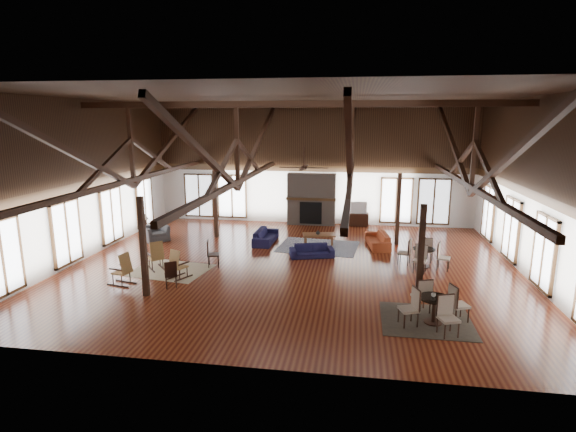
# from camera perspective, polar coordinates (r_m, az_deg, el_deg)

# --- Properties ---
(floor) EXTENTS (16.00, 16.00, 0.00)m
(floor) POSITION_cam_1_polar(r_m,az_deg,el_deg) (16.56, 0.60, -6.28)
(floor) COLOR maroon
(floor) RESTS_ON ground
(ceiling) EXTENTS (16.00, 14.00, 0.02)m
(ceiling) POSITION_cam_1_polar(r_m,az_deg,el_deg) (15.73, 0.65, 14.93)
(ceiling) COLOR black
(ceiling) RESTS_ON wall_back
(wall_back) EXTENTS (16.00, 0.02, 6.00)m
(wall_back) POSITION_cam_1_polar(r_m,az_deg,el_deg) (22.77, 3.13, 6.51)
(wall_back) COLOR silver
(wall_back) RESTS_ON floor
(wall_front) EXTENTS (16.00, 0.02, 6.00)m
(wall_front) POSITION_cam_1_polar(r_m,az_deg,el_deg) (9.12, -5.60, -2.16)
(wall_front) COLOR silver
(wall_front) RESTS_ON floor
(wall_left) EXTENTS (0.02, 14.00, 6.00)m
(wall_left) POSITION_cam_1_polar(r_m,az_deg,el_deg) (18.74, -24.45, 4.21)
(wall_left) COLOR silver
(wall_left) RESTS_ON floor
(wall_right) EXTENTS (0.02, 14.00, 6.00)m
(wall_right) POSITION_cam_1_polar(r_m,az_deg,el_deg) (16.75, 28.89, 2.95)
(wall_right) COLOR silver
(wall_right) RESTS_ON floor
(roof_truss) EXTENTS (15.60, 14.07, 3.14)m
(roof_truss) POSITION_cam_1_polar(r_m,az_deg,el_deg) (15.76, 0.63, 7.75)
(roof_truss) COLOR black
(roof_truss) RESTS_ON wall_back
(post_grid) EXTENTS (8.16, 7.16, 3.05)m
(post_grid) POSITION_cam_1_polar(r_m,az_deg,el_deg) (16.14, 0.61, -1.14)
(post_grid) COLOR black
(post_grid) RESTS_ON floor
(fireplace) EXTENTS (2.50, 0.69, 2.60)m
(fireplace) POSITION_cam_1_polar(r_m,az_deg,el_deg) (22.68, 2.99, 2.13)
(fireplace) COLOR #64574C
(fireplace) RESTS_ON floor
(ceiling_fan) EXTENTS (1.60, 1.60, 0.75)m
(ceiling_fan) POSITION_cam_1_polar(r_m,az_deg,el_deg) (14.73, 2.02, 6.28)
(ceiling_fan) COLOR black
(ceiling_fan) RESTS_ON roof_truss
(sofa_navy_front) EXTENTS (1.81, 1.10, 0.49)m
(sofa_navy_front) POSITION_cam_1_polar(r_m,az_deg,el_deg) (17.49, 3.05, -4.44)
(sofa_navy_front) COLOR black
(sofa_navy_front) RESTS_ON floor
(sofa_navy_left) EXTENTS (1.99, 0.83, 0.57)m
(sofa_navy_left) POSITION_cam_1_polar(r_m,az_deg,el_deg) (19.50, -2.85, -2.56)
(sofa_navy_left) COLOR black
(sofa_navy_left) RESTS_ON floor
(sofa_orange) EXTENTS (2.09, 1.05, 0.58)m
(sofa_orange) POSITION_cam_1_polar(r_m,az_deg,el_deg) (19.26, 11.33, -2.96)
(sofa_orange) COLOR #9C3D1E
(sofa_orange) RESTS_ON floor
(coffee_table) EXTENTS (1.44, 0.90, 0.51)m
(coffee_table) POSITION_cam_1_polar(r_m,az_deg,el_deg) (18.97, 3.94, -2.47)
(coffee_table) COLOR brown
(coffee_table) RESTS_ON floor
(vase) EXTENTS (0.19, 0.19, 0.19)m
(vase) POSITION_cam_1_polar(r_m,az_deg,el_deg) (18.88, 3.82, -2.06)
(vase) COLOR #B2B2B2
(vase) RESTS_ON coffee_table
(armchair) EXTENTS (1.35, 1.36, 0.66)m
(armchair) POSITION_cam_1_polar(r_m,az_deg,el_deg) (20.59, -16.45, -2.13)
(armchair) COLOR #343336
(armchair) RESTS_ON floor
(side_table_lamp) EXTENTS (0.44, 0.44, 1.13)m
(side_table_lamp) POSITION_cam_1_polar(r_m,az_deg,el_deg) (21.14, -17.61, -1.57)
(side_table_lamp) COLOR black
(side_table_lamp) RESTS_ON floor
(rocking_chair_a) EXTENTS (0.85, 0.89, 1.04)m
(rocking_chair_a) POSITION_cam_1_polar(r_m,az_deg,el_deg) (16.63, -16.36, -4.94)
(rocking_chair_a) COLOR olive
(rocking_chair_a) RESTS_ON floor
(rocking_chair_b) EXTENTS (0.72, 0.89, 1.01)m
(rocking_chair_b) POSITION_cam_1_polar(r_m,az_deg,el_deg) (15.53, -13.91, -6.07)
(rocking_chair_b) COLOR olive
(rocking_chair_b) RESTS_ON floor
(rocking_chair_c) EXTENTS (0.90, 0.60, 1.06)m
(rocking_chair_c) POSITION_cam_1_polar(r_m,az_deg,el_deg) (15.48, -20.18, -6.45)
(rocking_chair_c) COLOR olive
(rocking_chair_c) RESTS_ON floor
(side_chair_a) EXTENTS (0.51, 0.51, 0.99)m
(side_chair_a) POSITION_cam_1_polar(r_m,az_deg,el_deg) (16.50, -9.80, -4.45)
(side_chair_a) COLOR black
(side_chair_a) RESTS_ON floor
(side_chair_b) EXTENTS (0.51, 0.51, 0.90)m
(side_chair_b) POSITION_cam_1_polar(r_m,az_deg,el_deg) (14.74, -14.67, -6.94)
(side_chair_b) COLOR black
(side_chair_b) RESTS_ON floor
(cafe_table_near) EXTENTS (1.93, 1.93, 0.99)m
(cafe_table_near) POSITION_cam_1_polar(r_m,az_deg,el_deg) (12.54, 18.07, -10.72)
(cafe_table_near) COLOR black
(cafe_table_near) RESTS_ON floor
(cafe_table_far) EXTENTS (1.87, 1.87, 0.96)m
(cafe_table_far) POSITION_cam_1_polar(r_m,az_deg,el_deg) (16.98, 16.84, -4.66)
(cafe_table_far) COLOR black
(cafe_table_far) RESTS_ON floor
(cup_near) EXTENTS (0.14, 0.14, 0.09)m
(cup_near) POSITION_cam_1_polar(r_m,az_deg,el_deg) (12.47, 17.99, -9.53)
(cup_near) COLOR #B2B2B2
(cup_near) RESTS_ON cafe_table_near
(cup_far) EXTENTS (0.15, 0.15, 0.10)m
(cup_far) POSITION_cam_1_polar(r_m,az_deg,el_deg) (17.00, 16.69, -3.71)
(cup_far) COLOR #B2B2B2
(cup_far) RESTS_ON cafe_table_far
(tv_console) EXTENTS (1.27, 0.48, 0.63)m
(tv_console) POSITION_cam_1_polar(r_m,az_deg,el_deg) (22.84, 8.57, -0.41)
(tv_console) COLOR black
(tv_console) RESTS_ON floor
(television) EXTENTS (1.05, 0.27, 0.60)m
(television) POSITION_cam_1_polar(r_m,az_deg,el_deg) (22.72, 8.64, 1.11)
(television) COLOR #B2B2B2
(television) RESTS_ON tv_console
(rug_tan) EXTENTS (2.89, 2.42, 0.01)m
(rug_tan) POSITION_cam_1_polar(r_m,az_deg,el_deg) (16.57, -14.71, -6.67)
(rug_tan) COLOR tan
(rug_tan) RESTS_ON floor
(rug_navy) EXTENTS (3.46, 2.74, 0.01)m
(rug_navy) POSITION_cam_1_polar(r_m,az_deg,el_deg) (18.95, 3.85, -3.89)
(rug_navy) COLOR #1A274B
(rug_navy) RESTS_ON floor
(rug_dark) EXTENTS (2.38, 2.16, 0.01)m
(rug_dark) POSITION_cam_1_polar(r_m,az_deg,el_deg) (12.82, 17.13, -12.53)
(rug_dark) COLOR black
(rug_dark) RESTS_ON floor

